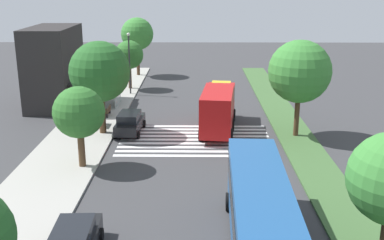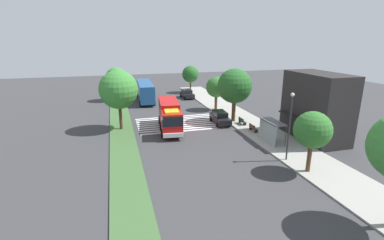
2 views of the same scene
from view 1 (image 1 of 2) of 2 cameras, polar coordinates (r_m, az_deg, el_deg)
name	(u,v)px [view 1 (image 1 of 2)]	position (r m, az deg, el deg)	size (l,w,h in m)	color
ground_plane	(195,134)	(39.08, 0.42, -1.74)	(120.00, 120.00, 0.00)	#38383A
sidewalk	(83,133)	(40.18, -13.06, -1.55)	(60.00, 5.38, 0.14)	#9E9B93
median_strip	(294,134)	(39.88, 12.24, -1.64)	(60.00, 3.00, 0.14)	#3D6033
crosswalk	(195,140)	(37.74, 0.41, -2.40)	(7.65, 12.00, 0.01)	silver
fire_truck	(219,106)	(39.83, 3.25, 1.68)	(9.41, 3.45, 3.71)	#B71414
parked_car_mid	(130,122)	(39.54, -7.53, -0.28)	(4.76, 2.25, 1.78)	black
transit_bus	(259,209)	(22.33, 8.16, -10.60)	(11.51, 3.17, 3.62)	navy
bus_stop_shelter	(114,88)	(48.06, -9.42, 3.87)	(3.50, 1.40, 2.46)	#4C4C51
bench_near_shelter	(107,111)	(44.55, -10.18, 1.10)	(1.60, 0.50, 0.90)	#4C3823
bench_west_of_shelter	(101,121)	(41.46, -11.00, -0.11)	(1.60, 0.50, 0.90)	#2D472D
street_lamp	(129,58)	(52.24, -7.59, 7.39)	(0.36, 0.36, 6.71)	#2D2D30
storefront_building	(54,67)	(49.07, -16.35, 6.15)	(8.27, 4.94, 7.92)	#282626
sidewalk_tree_west	(79,113)	(31.91, -13.51, 0.86)	(3.44, 3.44, 5.50)	#513823
sidewalk_tree_center	(100,72)	(38.56, -11.09, 5.73)	(4.89, 4.89, 7.56)	#513823
sidewalk_tree_east	(129,55)	(54.99, -7.61, 7.81)	(3.28, 3.28, 5.56)	#513823
sidewalk_tree_far_east	(137,34)	(62.72, -6.64, 10.28)	(4.22, 4.22, 7.51)	#47301E
median_tree_west	(300,72)	(38.04, 12.89, 5.72)	(4.96, 4.96, 7.74)	#47301E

